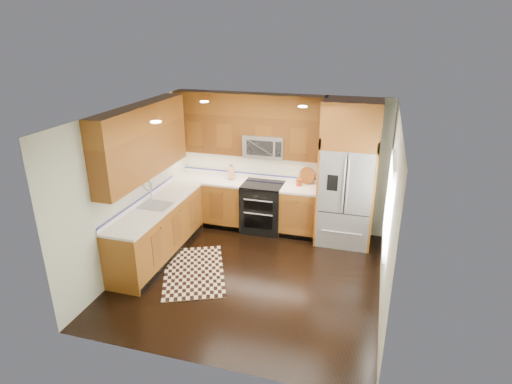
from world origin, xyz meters
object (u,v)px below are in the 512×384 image
(range, at_px, (263,207))
(refrigerator, at_px, (348,174))
(knife_block, at_px, (231,173))
(utensil_crock, at_px, (299,181))
(rug, at_px, (194,271))

(range, xyz_separation_m, refrigerator, (1.55, -0.04, 0.83))
(range, xyz_separation_m, knife_block, (-0.68, 0.13, 0.59))
(refrigerator, relative_size, utensil_crock, 8.69)
(refrigerator, height_order, knife_block, refrigerator)
(range, distance_m, rug, 1.98)
(range, relative_size, rug, 0.60)
(knife_block, height_order, utensil_crock, same)
(rug, bearing_deg, refrigerator, 14.72)
(range, distance_m, knife_block, 0.91)
(knife_block, bearing_deg, rug, -89.70)
(rug, distance_m, knife_block, 2.21)
(refrigerator, height_order, rug, refrigerator)
(rug, xyz_separation_m, knife_block, (-0.01, 1.94, 1.06))
(range, relative_size, knife_block, 3.16)
(range, bearing_deg, refrigerator, -1.40)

